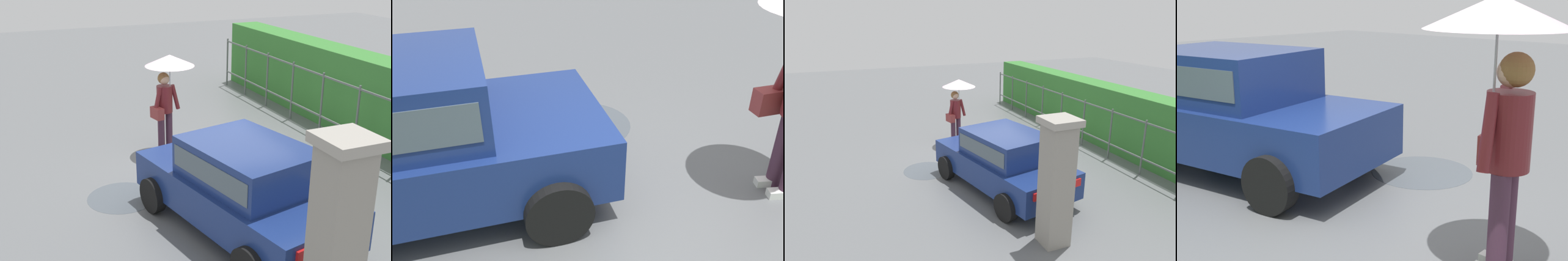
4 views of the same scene
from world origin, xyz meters
TOP-DOWN VIEW (x-y plane):
  - ground_plane at (0.00, 0.00)m, footprint 40.00×40.00m
  - car at (2.40, -0.62)m, footprint 3.96×2.45m
  - pedestrian at (-1.25, -0.52)m, footprint 1.04×1.04m
  - puddle_near at (0.60, -2.07)m, footprint 1.24×1.24m

SIDE VIEW (x-z plane):
  - ground_plane at x=0.00m, z-range 0.00..0.00m
  - puddle_near at x=0.60m, z-range 0.00..0.00m
  - car at x=2.40m, z-range 0.06..1.54m
  - pedestrian at x=-1.25m, z-range 0.56..2.67m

